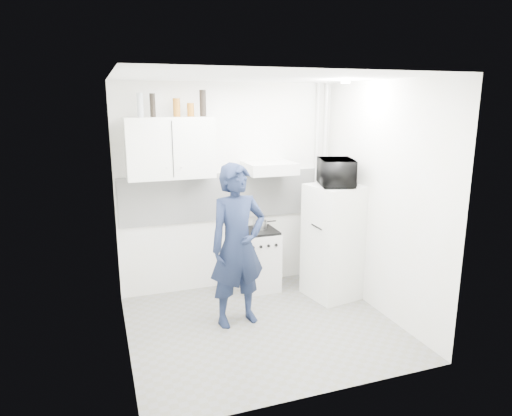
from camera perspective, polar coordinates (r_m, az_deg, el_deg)
name	(u,v)px	position (r m, az deg, el deg)	size (l,w,h in m)	color
floor	(263,327)	(5.09, 0.87, -14.61)	(2.80, 2.80, 0.00)	#666457
ceiling	(264,77)	(4.50, 0.99, 16.08)	(2.80, 2.80, 0.00)	white
wall_back	(229,188)	(5.79, -3.37, 2.50)	(2.80, 2.80, 0.00)	white
wall_left	(120,222)	(4.36, -16.62, -1.65)	(2.60, 2.60, 0.00)	white
wall_right	(381,200)	(5.27, 15.37, 0.96)	(2.60, 2.60, 0.00)	white
person	(238,246)	(4.86, -2.30, -4.73)	(0.64, 0.42, 1.76)	#141D36
stove	(258,260)	(5.89, 0.25, -6.57)	(0.48, 0.48, 0.76)	silver
fridge	(334,242)	(5.66, 9.68, -4.17)	(0.58, 0.58, 1.40)	white
stove_top	(258,231)	(5.77, 0.25, -2.88)	(0.46, 0.46, 0.03)	black
saucepan	(260,225)	(5.82, 0.48, -2.08)	(0.18, 0.18, 0.10)	silver
microwave	(336,172)	(5.47, 10.03, 4.42)	(0.38, 0.56, 0.31)	black
bottle_b	(140,105)	(5.32, -14.28, 12.35)	(0.07, 0.07, 0.26)	#B2B7BC
bottle_c	(153,105)	(5.33, -12.80, 12.42)	(0.06, 0.06, 0.26)	black
canister_a	(177,108)	(5.37, -9.90, 12.27)	(0.08, 0.08, 0.21)	brown
canister_b	(191,110)	(5.40, -8.18, 12.05)	(0.08, 0.08, 0.15)	brown
bottle_e	(203,103)	(5.43, -6.66, 12.87)	(0.07, 0.07, 0.30)	black
upper_cabinet	(170,148)	(5.38, -10.69, 7.40)	(1.00, 0.35, 0.70)	white
range_hood	(270,168)	(5.65, 1.71, 5.03)	(0.60, 0.50, 0.14)	silver
backsplash	(230,196)	(5.79, -3.32, 1.50)	(2.74, 0.03, 0.60)	white
pipe_a	(324,183)	(6.20, 8.49, 3.10)	(0.05, 0.05, 2.60)	silver
pipe_b	(316,184)	(6.14, 7.49, 3.04)	(0.04, 0.04, 2.60)	silver
ceiling_spot_fixture	(346,82)	(5.11, 11.13, 15.17)	(0.10, 0.10, 0.02)	white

